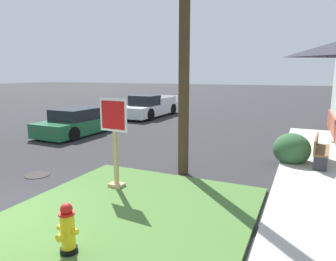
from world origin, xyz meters
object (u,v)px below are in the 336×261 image
object	(u,v)px
fire_hydrant	(67,230)
pickup_truck_white	(150,108)
parked_sedan_green	(79,123)
street_bench	(320,149)
manhole_cover	(37,175)
stop_sign	(115,144)

from	to	relation	value
fire_hydrant	pickup_truck_white	size ratio (longest dim) A/B	0.15
parked_sedan_green	street_bench	world-z (taller)	parked_sedan_green
manhole_cover	pickup_truck_white	bearing A→B (deg)	102.92
stop_sign	parked_sedan_green	distance (m)	7.82
fire_hydrant	street_bench	bearing A→B (deg)	61.37
stop_sign	street_bench	distance (m)	6.25
pickup_truck_white	street_bench	xyz separation A→B (m)	(10.10, -7.91, -0.03)
stop_sign	fire_hydrant	bearing A→B (deg)	-70.94
pickup_truck_white	manhole_cover	bearing A→B (deg)	-77.08
parked_sedan_green	street_bench	size ratio (longest dim) A/B	2.67
stop_sign	parked_sedan_green	bearing A→B (deg)	137.22
parked_sedan_green	street_bench	distance (m)	10.43
fire_hydrant	parked_sedan_green	size ratio (longest dim) A/B	0.18
street_bench	parked_sedan_green	bearing A→B (deg)	173.62
fire_hydrant	parked_sedan_green	bearing A→B (deg)	129.80
fire_hydrant	parked_sedan_green	xyz separation A→B (m)	(-6.64, 7.97, 0.08)
pickup_truck_white	street_bench	world-z (taller)	pickup_truck_white
parked_sedan_green	fire_hydrant	bearing A→B (deg)	-50.20
fire_hydrant	parked_sedan_green	world-z (taller)	parked_sedan_green
parked_sedan_green	street_bench	xyz separation A→B (m)	(10.36, -1.16, 0.05)
stop_sign	manhole_cover	bearing A→B (deg)	-179.37
parked_sedan_green	pickup_truck_white	distance (m)	6.75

